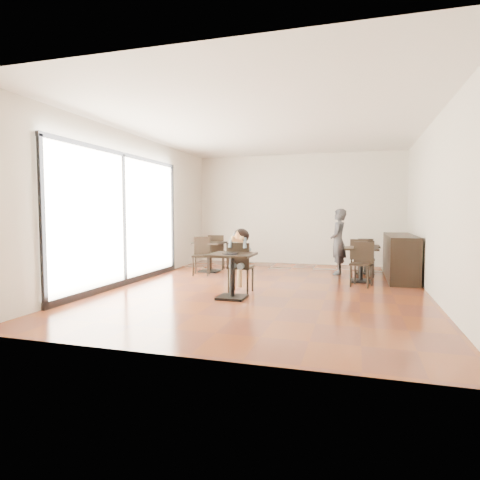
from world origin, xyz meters
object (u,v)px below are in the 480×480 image
at_px(chair_mid_a, 361,258).
at_px(chair_back_b, 366,259).
at_px(adult_patron, 338,242).
at_px(chair_mid_b, 362,264).
at_px(chair_left_a, 217,252).
at_px(child_chair, 241,267).
at_px(cafe_table_left, 209,257).
at_px(chair_left_b, 201,256).
at_px(child, 241,261).
at_px(cafe_table_mid, 361,265).
at_px(cafe_table_back, 366,259).
at_px(child_table, 232,276).
at_px(chair_back_a, 365,254).

xyz_separation_m(chair_mid_a, chair_back_b, (0.12, 0.17, -0.03)).
xyz_separation_m(adult_patron, chair_mid_a, (0.53, -0.42, -0.35)).
relative_size(adult_patron, chair_mid_b, 1.77).
bearing_deg(chair_mid_b, chair_left_a, 171.55).
height_order(child_chair, adult_patron, adult_patron).
bearing_deg(chair_back_b, cafe_table_left, -177.13).
distance_m(chair_mid_b, chair_left_b, 3.72).
xyz_separation_m(child, cafe_table_mid, (2.20, 1.85, -0.23)).
height_order(chair_mid_a, chair_back_b, chair_mid_a).
xyz_separation_m(cafe_table_back, chair_mid_b, (-0.12, -1.82, 0.10)).
relative_size(child_table, cafe_table_left, 1.05).
relative_size(child_chair, chair_left_b, 1.05).
bearing_deg(chair_back_b, child_table, -127.63).
height_order(child_chair, chair_mid_a, child_chair).
bearing_deg(chair_mid_b, chair_left_b, -172.65).
xyz_separation_m(cafe_table_mid, cafe_table_back, (0.12, 1.27, -0.03)).
height_order(cafe_table_left, chair_left_a, chair_left_a).
distance_m(adult_patron, chair_left_a, 3.18).
height_order(cafe_table_left, chair_left_b, chair_left_b).
distance_m(cafe_table_mid, chair_left_a, 3.83).
distance_m(cafe_table_mid, chair_back_a, 1.83).
relative_size(child_chair, chair_back_b, 1.14).
distance_m(child_chair, child, 0.12).
height_order(child_chair, chair_back_b, child_chair).
bearing_deg(child_table, chair_back_b, 53.46).
distance_m(cafe_table_mid, cafe_table_back, 1.28).
bearing_deg(cafe_table_back, adult_patron, -155.22).
height_order(child, cafe_table_back, child).
distance_m(cafe_table_left, chair_back_b, 3.82).
bearing_deg(chair_back_a, child_table, 60.19).
xyz_separation_m(chair_left_b, chair_back_a, (3.81, 1.91, -0.04)).
bearing_deg(chair_back_b, cafe_table_mid, -100.24).
xyz_separation_m(child_chair, chair_mid_a, (2.20, 2.40, -0.03)).
bearing_deg(child_chair, child_table, 90.00).
xyz_separation_m(child_table, chair_back_a, (2.31, 4.22, 0.02)).
bearing_deg(chair_left_b, child_chair, -62.85).
xyz_separation_m(child_table, chair_back_b, (2.31, 3.12, 0.02)).
bearing_deg(cafe_table_left, chair_back_a, 19.69).
height_order(adult_patron, chair_back_a, adult_patron).
xyz_separation_m(cafe_table_back, chair_mid_a, (-0.12, -0.72, 0.10)).
xyz_separation_m(child_chair, cafe_table_left, (-1.50, 2.31, -0.10)).
xyz_separation_m(child_table, cafe_table_left, (-1.50, 2.86, -0.02)).
relative_size(cafe_table_back, chair_left_a, 0.76).
relative_size(child_table, cafe_table_back, 1.14).
bearing_deg(adult_patron, chair_mid_a, 50.63).
xyz_separation_m(cafe_table_mid, chair_left_a, (-3.70, 1.01, 0.08)).
bearing_deg(chair_mid_a, cafe_table_back, -84.75).
xyz_separation_m(cafe_table_mid, chair_back_a, (0.12, 1.82, 0.04)).
relative_size(cafe_table_left, chair_mid_b, 0.84).
height_order(child_chair, chair_left_b, child_chair).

